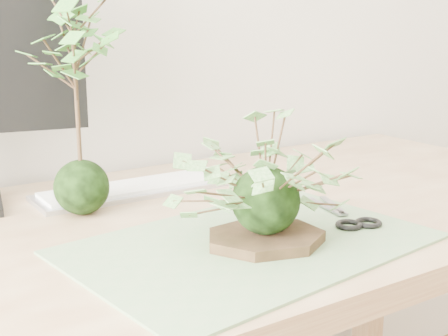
{
  "coord_description": "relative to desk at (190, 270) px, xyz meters",
  "views": [
    {
      "loc": [
        -0.48,
        0.41,
        1.05
      ],
      "look_at": [
        0.0,
        1.14,
        0.84
      ],
      "focal_mm": 50.0,
      "sensor_mm": 36.0,
      "label": 1
    }
  ],
  "objects": [
    {
      "name": "desk",
      "position": [
        0.0,
        0.0,
        0.0
      ],
      "size": [
        1.6,
        0.7,
        0.74
      ],
      "color": "tan",
      "rests_on": "ground_plane"
    },
    {
      "name": "stone_dish",
      "position": [
        0.03,
        -0.16,
        0.1
      ],
      "size": [
        0.22,
        0.22,
        0.01
      ],
      "primitive_type": "cylinder",
      "rotation": [
        0.0,
        0.0,
        -0.29
      ],
      "color": "black",
      "rests_on": "cutting_mat"
    },
    {
      "name": "cutting_mat",
      "position": [
        0.01,
        -0.15,
        0.09
      ],
      "size": [
        0.53,
        0.39,
        0.0
      ],
      "primitive_type": "cube",
      "rotation": [
        0.0,
        0.0,
        0.12
      ],
      "color": "#688D5D",
      "rests_on": "desk"
    },
    {
      "name": "scissors",
      "position": [
        0.2,
        -0.16,
        0.1
      ],
      "size": [
        0.08,
        0.17,
        0.01
      ],
      "rotation": [
        0.0,
        0.0,
        -0.27
      ],
      "color": "gray",
      "rests_on": "cutting_mat"
    },
    {
      "name": "keyboard",
      "position": [
        -0.0,
        0.18,
        0.09
      ],
      "size": [
        0.38,
        0.11,
        0.01
      ],
      "rotation": [
        0.0,
        0.0,
        -0.01
      ],
      "color": "#B8B8C3",
      "rests_on": "desk"
    },
    {
      "name": "maple_kokedama",
      "position": [
        -0.13,
        0.12,
        0.35
      ],
      "size": [
        0.23,
        0.23,
        0.37
      ],
      "rotation": [
        0.0,
        0.0,
        -0.15
      ],
      "color": "black",
      "rests_on": "desk"
    },
    {
      "name": "ivy_kokedama",
      "position": [
        0.03,
        -0.16,
        0.2
      ],
      "size": [
        0.27,
        0.27,
        0.19
      ],
      "rotation": [
        0.0,
        0.0,
        -0.01
      ],
      "color": "black",
      "rests_on": "stone_dish"
    }
  ]
}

